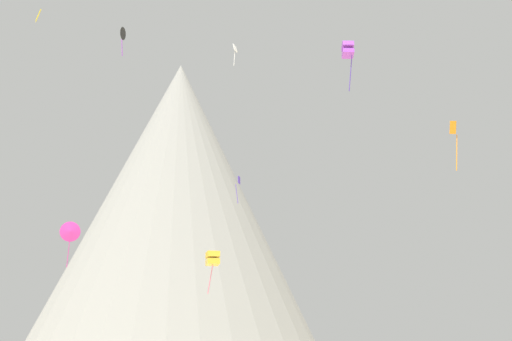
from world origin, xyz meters
TOP-DOWN VIEW (x-y plane):
  - rock_massif at (-2.03, 100.02)m, footprint 74.46×74.46m
  - kite_yellow_high at (-19.11, 34.35)m, footprint 0.54×0.62m
  - kite_gold_low at (-1.82, 40.17)m, footprint 1.36×1.40m
  - kite_white_high at (1.81, 53.76)m, footprint 0.68×1.01m
  - kite_orange_mid at (18.75, 28.48)m, footprint 0.72×0.76m
  - kite_indigo_mid at (3.05, 59.42)m, footprint 0.65×0.68m
  - kite_magenta_mid at (-17.11, 53.29)m, footprint 2.34×0.48m
  - kite_violet_high at (9.26, 28.91)m, footprint 1.17×1.24m
  - kite_black_high at (-11.29, 37.60)m, footprint 1.04×1.42m

SIDE VIEW (x-z plane):
  - kite_gold_low at x=-1.82m, z-range 8.98..13.13m
  - kite_magenta_mid at x=-17.11m, z-range 12.69..17.95m
  - kite_orange_mid at x=18.75m, z-range 18.73..23.40m
  - kite_indigo_mid at x=3.05m, z-range 21.01..24.72m
  - rock_massif at x=-2.03m, z-range -2.26..52.96m
  - kite_violet_high at x=9.26m, z-range 26.63..31.26m
  - kite_yellow_high at x=-19.11m, z-range 32.33..33.60m
  - kite_black_high at x=-11.29m, z-range 31.56..34.66m
  - kite_white_high at x=1.81m, z-range 37.64..40.64m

